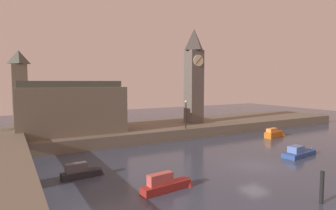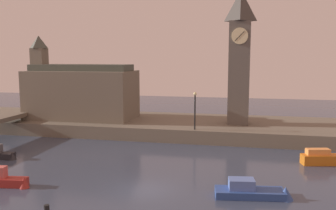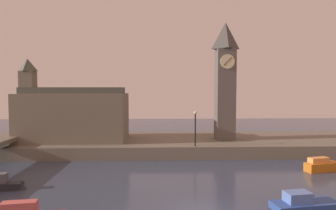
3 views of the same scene
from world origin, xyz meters
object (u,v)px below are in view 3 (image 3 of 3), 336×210
streetlamp (195,124)px  boat_tour_blue (315,204)px  clock_tower (225,79)px  boat_barge_dark (3,184)px  parliament_hall (72,114)px  boat_patrol_orange (325,166)px

streetlamp → boat_tour_blue: size_ratio=0.75×
clock_tower → boat_barge_dark: 27.30m
clock_tower → boat_tour_blue: size_ratio=2.79×
clock_tower → streetlamp: size_ratio=3.75×
parliament_hall → streetlamp: bearing=-16.1°
parliament_hall → streetlamp: size_ratio=3.29×
clock_tower → streetlamp: (-4.48, -4.56, -5.40)m
parliament_hall → boat_barge_dark: 15.07m
boat_tour_blue → boat_barge_dark: bearing=169.0°
boat_tour_blue → boat_barge_dark: (-23.26, 4.50, 0.10)m
streetlamp → parliament_hall: bearing=163.9°
boat_barge_dark → clock_tower: bearing=34.0°
clock_tower → boat_tour_blue: clock_tower is taller
boat_barge_dark → parliament_hall: bearing=84.4°
clock_tower → boat_barge_dark: bearing=-146.0°
parliament_hall → streetlamp: 16.14m
parliament_hall → boat_patrol_orange: 29.82m
streetlamp → boat_tour_blue: (6.37, -14.37, -3.67)m
parliament_hall → boat_barge_dark: parliament_hall is taller
streetlamp → clock_tower: bearing=45.5°
parliament_hall → boat_patrol_orange: parliament_hall is taller
streetlamp → boat_barge_dark: 19.89m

